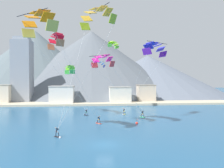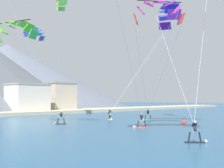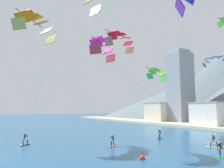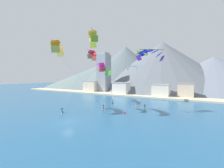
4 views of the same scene
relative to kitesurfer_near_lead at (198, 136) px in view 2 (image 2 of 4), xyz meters
The scene contains 14 objects.
kitesurfer_near_lead is the anchor object (origin of this frame).
kitesurfer_near_trail 24.58m from the kitesurfer_near_lead, 44.27° to the left, with size 1.32×1.66×1.66m.
kitesurfer_mid_center 12.33m from the kitesurfer_near_lead, 57.02° to the left, with size 1.40×1.61×1.70m.
kitesurfer_far_left 25.19m from the kitesurfer_near_lead, 57.03° to the left, with size 1.30×1.67×1.76m.
kitesurfer_far_right 21.33m from the kitesurfer_near_lead, 79.62° to the left, with size 1.38×1.62×1.70m.
parafoil_kite_near_trail 16.84m from the kitesurfer_near_lead, 47.70° to the left, with size 12.69×11.16×12.95m.
parafoil_kite_far_left 29.52m from the kitesurfer_near_lead, 36.27° to the left, with size 9.64×10.02×16.43m.
parafoil_kite_distant_high_outer 27.13m from the kitesurfer_near_lead, 91.16° to the left, with size 3.41×6.26×2.35m.
parafoil_kite_distant_low_drift 38.17m from the kitesurfer_near_lead, 68.81° to the left, with size 3.95×4.86×1.79m.
parafoil_kite_distant_mid_solo 35.34m from the kitesurfer_near_lead, 77.12° to the left, with size 4.59×2.31×1.84m.
race_marker_buoy 17.30m from the kitesurfer_near_lead, 32.01° to the left, with size 0.56×0.56×1.02m.
shore_building_harbour_front 49.68m from the kitesurfer_near_lead, 71.16° to the left, with size 8.25×5.81×6.44m.
shore_building_quay_east 56.47m from the kitesurfer_near_lead, 61.67° to the left, with size 7.00×5.59×7.11m.
mountain_peak_central_summit 106.24m from the kitesurfer_near_lead, 67.74° to the left, with size 92.50×92.50×24.05m.
Camera 2 is at (-28.78, -6.21, 3.27)m, focal length 50.00 mm.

